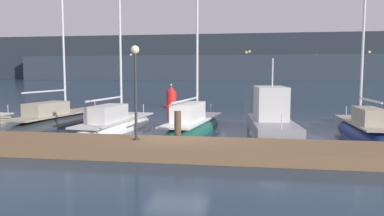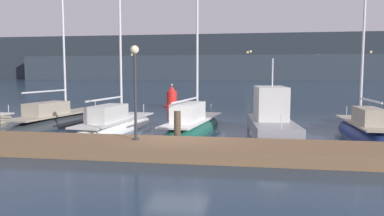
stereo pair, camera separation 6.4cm
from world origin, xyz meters
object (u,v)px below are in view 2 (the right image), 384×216
at_px(sailboat_berth_7, 363,132).
at_px(channel_buoy, 172,98).
at_px(sailboat_berth_3, 58,122).
at_px(sailboat_berth_5, 193,128).
at_px(dock_lamppost, 135,76).
at_px(sailboat_berth_4, 116,127).
at_px(motorboat_berth_6, 271,125).

height_order(sailboat_berth_7, channel_buoy, sailboat_berth_7).
relative_size(sailboat_berth_3, sailboat_berth_7, 1.20).
height_order(sailboat_berth_5, channel_buoy, sailboat_berth_5).
bearing_deg(channel_buoy, dock_lamppost, -82.07).
relative_size(channel_buoy, dock_lamppost, 0.56).
xyz_separation_m(sailboat_berth_3, dock_lamppost, (6.60, -6.14, 2.70)).
bearing_deg(sailboat_berth_3, sailboat_berth_5, -7.15).
bearing_deg(sailboat_berth_4, channel_buoy, 89.22).
bearing_deg(sailboat_berth_7, sailboat_berth_4, -178.29).
height_order(sailboat_berth_4, channel_buoy, sailboat_berth_4).
height_order(motorboat_berth_6, dock_lamppost, dock_lamppost).
distance_m(sailboat_berth_3, sailboat_berth_5, 8.06).
bearing_deg(sailboat_berth_3, motorboat_berth_6, -6.39).
relative_size(sailboat_berth_3, channel_buoy, 5.86).
height_order(sailboat_berth_4, sailboat_berth_7, sailboat_berth_4).
bearing_deg(dock_lamppost, motorboat_berth_6, 42.21).
bearing_deg(sailboat_berth_5, dock_lamppost, -105.26).
bearing_deg(sailboat_berth_5, motorboat_berth_6, -4.82).
bearing_deg(channel_buoy, sailboat_berth_7, -46.04).
xyz_separation_m(sailboat_berth_4, sailboat_berth_5, (4.06, 0.27, 0.03)).
height_order(sailboat_berth_3, dock_lamppost, sailboat_berth_3).
relative_size(motorboat_berth_6, dock_lamppost, 1.86).
relative_size(sailboat_berth_3, dock_lamppost, 3.29).
distance_m(sailboat_berth_3, dock_lamppost, 9.40).
bearing_deg(channel_buoy, motorboat_berth_6, -59.09).
relative_size(sailboat_berth_3, motorboat_berth_6, 1.77).
bearing_deg(motorboat_berth_6, sailboat_berth_4, 179.60).
height_order(sailboat_berth_5, dock_lamppost, sailboat_berth_5).
xyz_separation_m(sailboat_berth_5, channel_buoy, (-3.88, 12.65, 0.57)).
relative_size(sailboat_berth_4, sailboat_berth_7, 1.24).
relative_size(sailboat_berth_4, sailboat_berth_5, 0.96).
xyz_separation_m(sailboat_berth_3, sailboat_berth_7, (16.23, -0.91, -0.01)).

